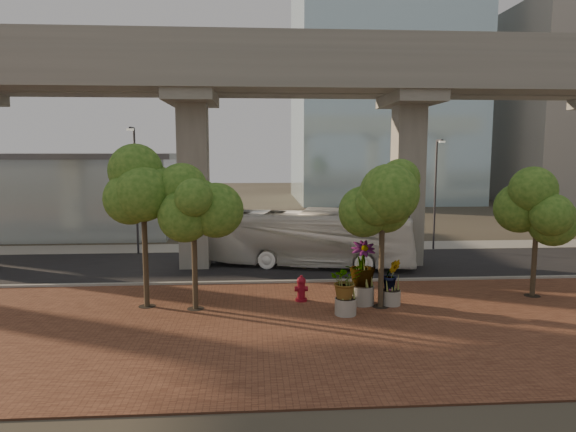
{
  "coord_description": "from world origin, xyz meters",
  "views": [
    {
      "loc": [
        -2.69,
        -26.55,
        6.44
      ],
      "look_at": [
        -0.89,
        0.5,
        3.03
      ],
      "focal_mm": 32.0,
      "sensor_mm": 36.0,
      "label": 1
    }
  ],
  "objects": [
    {
      "name": "street_tree_far_west",
      "position": [
        -7.17,
        -5.54,
        4.84
      ],
      "size": [
        3.49,
        3.49,
        6.39
      ],
      "color": "#4E3F2C",
      "rests_on": "ground"
    },
    {
      "name": "fire_hydrant",
      "position": [
        -0.7,
        -5.19,
        0.6
      ],
      "size": [
        0.56,
        0.51,
        1.12
      ],
      "color": "maroon",
      "rests_on": "ground"
    },
    {
      "name": "brick_plaza",
      "position": [
        0.0,
        -8.0,
        0.03
      ],
      "size": [
        70.0,
        13.0,
        0.06
      ],
      "primitive_type": "cube",
      "color": "brown",
      "rests_on": "ground"
    },
    {
      "name": "asphalt_road",
      "position": [
        0.0,
        2.0,
        0.02
      ],
      "size": [
        90.0,
        8.0,
        0.04
      ],
      "primitive_type": "cube",
      "color": "black",
      "rests_on": "ground"
    },
    {
      "name": "transit_viaduct",
      "position": [
        0.0,
        2.0,
        7.29
      ],
      "size": [
        72.0,
        5.6,
        12.4
      ],
      "color": "gray",
      "rests_on": "ground"
    },
    {
      "name": "far_sidewalk",
      "position": [
        0.0,
        7.5,
        0.03
      ],
      "size": [
        90.0,
        3.0,
        0.06
      ],
      "primitive_type": "cube",
      "color": "gray",
      "rests_on": "ground"
    },
    {
      "name": "street_tree_far_east",
      "position": [
        9.65,
        -5.09,
        3.99
      ],
      "size": [
        3.54,
        3.54,
        5.56
      ],
      "color": "#4E3F2C",
      "rests_on": "ground"
    },
    {
      "name": "curb_strip",
      "position": [
        0.0,
        -2.0,
        0.08
      ],
      "size": [
        70.0,
        0.25,
        0.16
      ],
      "primitive_type": "cube",
      "color": "gray",
      "rests_on": "ground"
    },
    {
      "name": "streetlamp_west",
      "position": [
        -10.03,
        5.8,
        4.6
      ],
      "size": [
        0.39,
        1.14,
        7.88
      ],
      "color": "#323238",
      "rests_on": "ground"
    },
    {
      "name": "street_tree_near_east",
      "position": [
        2.5,
        -6.23,
        4.59
      ],
      "size": [
        3.69,
        3.69,
        6.24
      ],
      "color": "#4E3F2C",
      "rests_on": "ground"
    },
    {
      "name": "station_pavilion",
      "position": [
        -20.0,
        16.0,
        3.22
      ],
      "size": [
        23.0,
        13.0,
        6.3
      ],
      "color": "#A4B5BC",
      "rests_on": "ground"
    },
    {
      "name": "ground",
      "position": [
        0.0,
        0.0,
        0.0
      ],
      "size": [
        160.0,
        160.0,
        0.0
      ],
      "primitive_type": "plane",
      "color": "#363227",
      "rests_on": "ground"
    },
    {
      "name": "planter_left",
      "position": [
        3.0,
        -6.0,
        1.25
      ],
      "size": [
        1.78,
        1.78,
        1.96
      ],
      "color": "gray",
      "rests_on": "ground"
    },
    {
      "name": "planter_right",
      "position": [
        1.8,
        -5.81,
        1.68
      ],
      "size": [
        2.5,
        2.5,
        2.67
      ],
      "color": "#B0A89F",
      "rests_on": "ground"
    },
    {
      "name": "street_tree_near_west",
      "position": [
        -5.11,
        -6.02,
        4.28
      ],
      "size": [
        3.43,
        3.43,
        5.81
      ],
      "color": "#4E3F2C",
      "rests_on": "ground"
    },
    {
      "name": "planter_front",
      "position": [
        0.87,
        -7.17,
        1.32
      ],
      "size": [
        1.89,
        1.89,
        2.08
      ],
      "color": "#ABA49B",
      "rests_on": "ground"
    },
    {
      "name": "transit_bus",
      "position": [
        0.43,
        1.68,
        1.61
      ],
      "size": [
        11.84,
        5.4,
        3.21
      ],
      "primitive_type": "imported",
      "rotation": [
        0.0,
        0.0,
        1.33
      ],
      "color": "white",
      "rests_on": "ground"
    },
    {
      "name": "streetlamp_east",
      "position": [
        9.12,
        6.01,
        4.19
      ],
      "size": [
        0.36,
        1.04,
        7.17
      ],
      "color": "#323137",
      "rests_on": "ground"
    }
  ]
}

